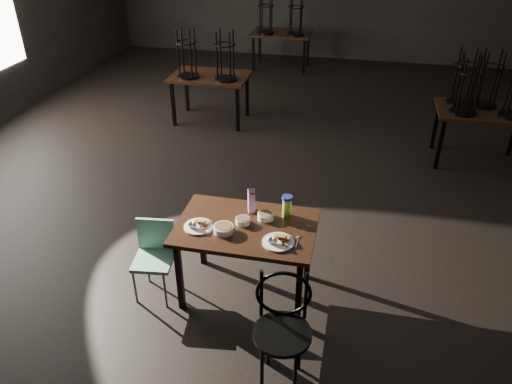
% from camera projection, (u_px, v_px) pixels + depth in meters
% --- Properties ---
extents(main_table, '(1.20, 0.80, 0.75)m').
position_uv_depth(main_table, '(246.00, 233.00, 4.32)').
color(main_table, black).
rests_on(main_table, ground).
extents(plate_left, '(0.25, 0.25, 0.08)m').
position_uv_depth(plate_left, '(198.00, 225.00, 4.24)').
color(plate_left, white).
rests_on(plate_left, main_table).
extents(plate_right, '(0.26, 0.26, 0.09)m').
position_uv_depth(plate_right, '(278.00, 241.00, 4.05)').
color(plate_right, white).
rests_on(plate_right, main_table).
extents(bowl_near, '(0.13, 0.13, 0.05)m').
position_uv_depth(bowl_near, '(243.00, 221.00, 4.29)').
color(bowl_near, white).
rests_on(bowl_near, main_table).
extents(bowl_far, '(0.14, 0.14, 0.06)m').
position_uv_depth(bowl_far, '(266.00, 216.00, 4.35)').
color(bowl_far, white).
rests_on(bowl_far, main_table).
extents(bowl_big, '(0.17, 0.17, 0.06)m').
position_uv_depth(bowl_big, '(223.00, 229.00, 4.18)').
color(bowl_big, white).
rests_on(bowl_big, main_table).
extents(juice_carton, '(0.08, 0.08, 0.24)m').
position_uv_depth(juice_carton, '(251.00, 201.00, 4.41)').
color(juice_carton, '#921A83').
rests_on(juice_carton, main_table).
extents(water_bottle, '(0.11, 0.11, 0.20)m').
position_uv_depth(water_bottle, '(287.00, 206.00, 4.35)').
color(water_bottle, '#9CD53E').
rests_on(water_bottle, main_table).
extents(spoon, '(0.04, 0.17, 0.01)m').
position_uv_depth(spoon, '(298.00, 237.00, 4.12)').
color(spoon, silver).
rests_on(spoon, main_table).
extents(bentwood_chair, '(0.45, 0.44, 0.91)m').
position_uv_depth(bentwood_chair, '(283.00, 321.00, 3.61)').
color(bentwood_chair, black).
rests_on(bentwood_chair, ground).
extents(school_chair, '(0.38, 0.38, 0.74)m').
position_uv_depth(school_chair, '(155.00, 252.00, 4.46)').
color(school_chair, '#72B29A').
rests_on(school_chair, ground).
extents(bg_table_left, '(1.20, 0.80, 1.48)m').
position_uv_depth(bg_table_left, '(209.00, 76.00, 7.72)').
color(bg_table_left, black).
rests_on(bg_table_left, ground).
extents(bg_table_right, '(1.20, 0.80, 1.48)m').
position_uv_depth(bg_table_right, '(483.00, 106.00, 6.50)').
color(bg_table_right, black).
rests_on(bg_table_right, ground).
extents(bg_table_far, '(1.20, 0.80, 1.48)m').
position_uv_depth(bg_table_far, '(281.00, 33.00, 10.08)').
color(bg_table_far, black).
rests_on(bg_table_far, ground).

